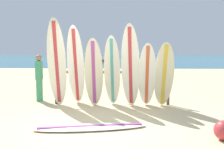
{
  "coord_description": "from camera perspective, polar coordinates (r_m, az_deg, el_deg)",
  "views": [
    {
      "loc": [
        0.75,
        -5.43,
        1.68
      ],
      "look_at": [
        0.37,
        2.46,
        0.92
      ],
      "focal_mm": 39.36,
      "sensor_mm": 36.0,
      "label": 1
    }
  ],
  "objects": [
    {
      "name": "surfboard_leaning_far_right",
      "position": [
        7.35,
        12.0,
        -0.16
      ],
      "size": [
        0.58,
        0.72,
        1.94
      ],
      "color": "beige",
      "rests_on": "ground"
    },
    {
      "name": "surfboard_leaning_right",
      "position": [
        7.27,
        8.14,
        -0.25
      ],
      "size": [
        0.56,
        0.94,
        1.91
      ],
      "color": "white",
      "rests_on": "ground"
    },
    {
      "name": "ocean_water",
      "position": [
        63.46,
        2.13,
        3.99
      ],
      "size": [
        120.0,
        80.0,
        0.01
      ],
      "primitive_type": "cube",
      "color": "teal",
      "rests_on": "ground"
    },
    {
      "name": "beach_ball",
      "position": [
        5.18,
        24.59,
        -11.72
      ],
      "size": [
        0.38,
        0.38,
        0.38
      ],
      "primitive_type": "sphere",
      "color": "#B73338",
      "rests_on": "ground"
    },
    {
      "name": "surfboard_leaning_center_left",
      "position": [
        7.28,
        -4.26,
        0.34
      ],
      "size": [
        0.56,
        0.6,
        2.05
      ],
      "color": "beige",
      "rests_on": "ground"
    },
    {
      "name": "surfboard_leaning_far_left",
      "position": [
        7.44,
        -12.7,
        2.55
      ],
      "size": [
        0.59,
        0.72,
        2.62
      ],
      "color": "white",
      "rests_on": "ground"
    },
    {
      "name": "surfboard_rack",
      "position": [
        7.66,
        -0.11,
        -1.46
      ],
      "size": [
        3.62,
        0.09,
        1.17
      ],
      "color": "brown",
      "rests_on": "ground"
    },
    {
      "name": "surfboard_leaning_center_right",
      "position": [
        7.19,
        4.31,
        1.89
      ],
      "size": [
        0.64,
        0.71,
        2.45
      ],
      "color": "white",
      "rests_on": "ground"
    },
    {
      "name": "surfboard_leaning_center",
      "position": [
        7.32,
        0.05,
        0.68
      ],
      "size": [
        0.51,
        0.92,
        2.13
      ],
      "color": "silver",
      "rests_on": "ground"
    },
    {
      "name": "ground_plane",
      "position": [
        5.73,
        -4.97,
        -11.54
      ],
      "size": [
        120.0,
        120.0,
        0.0
      ],
      "primitive_type": "plane",
      "color": "beige"
    },
    {
      "name": "surfboard_lying_on_sand",
      "position": [
        5.44,
        -4.96,
        -12.11
      ],
      "size": [
        2.5,
        0.97,
        0.08
      ],
      "color": "white",
      "rests_on": "ground"
    },
    {
      "name": "small_boat_offshore",
      "position": [
        37.17,
        -0.77,
        3.31
      ],
      "size": [
        2.55,
        0.94,
        0.71
      ],
      "color": "#B22D28",
      "rests_on": "ocean_water"
    },
    {
      "name": "beachgoer_standing",
      "position": [
        8.52,
        -16.57,
        -0.27
      ],
      "size": [
        0.21,
        0.26,
        1.56
      ],
      "color": "#3F9966",
      "rests_on": "ground"
    },
    {
      "name": "surfboard_leaning_left",
      "position": [
        7.44,
        -8.4,
        1.77
      ],
      "size": [
        0.59,
        1.2,
        2.4
      ],
      "color": "white",
      "rests_on": "ground"
    }
  ]
}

